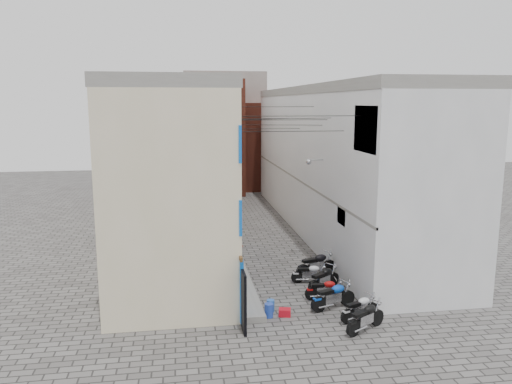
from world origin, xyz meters
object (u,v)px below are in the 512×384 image
motorcycle_b (360,307)px  motorcycle_d (325,288)px  motorcycle_c (333,295)px  motorcycle_e (324,278)px  motorcycle_g (316,263)px  person_a (239,249)px  person_b (234,243)px  red_crate (285,312)px  motorcycle_a (366,316)px  water_jug_far (271,306)px  water_jug_near (269,310)px  motorcycle_f (310,272)px

motorcycle_b → motorcycle_d: size_ratio=1.06×
motorcycle_c → motorcycle_e: bearing=155.8°
motorcycle_c → motorcycle_g: (0.37, 3.78, 0.04)m
person_a → motorcycle_d: bearing=-140.9°
motorcycle_b → motorcycle_e: motorcycle_e is taller
motorcycle_g → person_a: (-3.52, 1.08, 0.54)m
person_b → red_crate: bearing=-172.4°
motorcycle_a → motorcycle_b: (0.12, 0.89, -0.05)m
person_b → water_jug_far: person_b is taller
motorcycle_e → red_crate: 3.25m
motorcycle_b → motorcycle_e: bearing=166.3°
person_b → water_jug_near: (0.60, -6.52, -0.81)m
motorcycle_a → water_jug_near: motorcycle_a is taller
water_jug_near → motorcycle_f: bearing=53.1°
motorcycle_c → motorcycle_d: bearing=164.4°
motorcycle_a → red_crate: (-2.57, 1.68, -0.42)m
motorcycle_g → water_jug_near: (-3.01, -4.13, -0.36)m
motorcycle_g → red_crate: motorcycle_g is taller
water_jug_far → red_crate: (0.46, -0.48, -0.10)m
motorcycle_c → motorcycle_d: size_ratio=1.20×
motorcycle_e → water_jug_far: motorcycle_e is taller
motorcycle_c → person_b: person_b is taller
motorcycle_a → red_crate: bearing=-153.5°
motorcycle_a → water_jug_far: size_ratio=4.09×
motorcycle_b → person_a: (-3.82, 5.99, 0.65)m
motorcycle_a → motorcycle_g: motorcycle_g is taller
motorcycle_c → motorcycle_f: (-0.16, 2.95, -0.10)m
motorcycle_c → motorcycle_f: 2.96m
motorcycle_d → motorcycle_f: (-0.11, 2.00, 0.00)m
motorcycle_c → water_jug_far: bearing=-111.2°
person_a → water_jug_near: 5.31m
motorcycle_d → motorcycle_e: (0.25, 1.03, 0.09)m
person_b → water_jug_near: person_b is taller
motorcycle_b → motorcycle_f: 4.17m
motorcycle_b → water_jug_far: (-3.15, 1.26, -0.28)m
motorcycle_d → person_b: 6.14m
motorcycle_g → water_jug_far: motorcycle_g is taller
person_b → motorcycle_d: bearing=-151.5°
motorcycle_a → motorcycle_d: size_ratio=1.16×
motorcycle_b → motorcycle_g: size_ratio=0.82×
motorcycle_c → motorcycle_b: bearing=12.3°
motorcycle_g → water_jug_far: 4.65m
motorcycle_d → motorcycle_e: bearing=171.6°
motorcycle_a → person_a: 7.84m
motorcycle_a → motorcycle_c: (-0.55, 2.03, 0.02)m
motorcycle_d → red_crate: size_ratio=3.73×
motorcycle_a → water_jug_near: bearing=-148.1°
motorcycle_f → water_jug_near: 4.13m
motorcycle_g → red_crate: size_ratio=4.78×
motorcycle_b → motorcycle_g: motorcycle_g is taller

